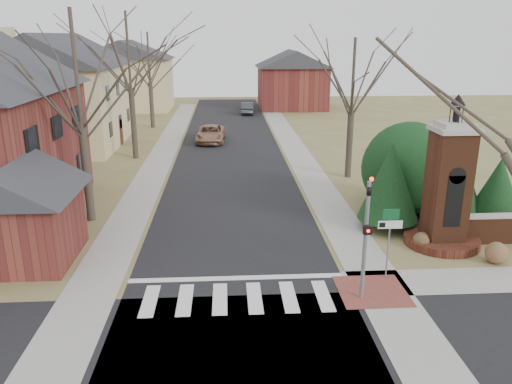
{
  "coord_description": "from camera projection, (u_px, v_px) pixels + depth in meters",
  "views": [
    {
      "loc": [
        -0.29,
        -14.56,
        8.7
      ],
      "look_at": [
        0.97,
        6.0,
        2.22
      ],
      "focal_mm": 35.0,
      "sensor_mm": 36.0,
      "label": 1
    }
  ],
  "objects": [
    {
      "name": "distant_car",
      "position": [
        247.0,
        108.0,
        57.68
      ],
      "size": [
        1.59,
        4.08,
        1.32
      ],
      "primitive_type": "imported",
      "rotation": [
        0.0,
        0.0,
        3.09
      ],
      "color": "#35393D",
      "rests_on": "ground"
    },
    {
      "name": "garage_left",
      "position": [
        18.0,
        207.0,
        19.6
      ],
      "size": [
        4.8,
        4.8,
        4.29
      ],
      "color": "brown",
      "rests_on": "ground"
    },
    {
      "name": "cross_street",
      "position": [
        241.0,
        368.0,
        13.63
      ],
      "size": [
        120.0,
        8.0,
        0.01
      ],
      "primitive_type": "cube",
      "color": "black",
      "rests_on": "ground"
    },
    {
      "name": "sign_post",
      "position": [
        390.0,
        230.0,
        18.12
      ],
      "size": [
        0.9,
        0.07,
        2.75
      ],
      "color": "slate",
      "rests_on": "ground"
    },
    {
      "name": "house_stucco_left",
      "position": [
        60.0,
        89.0,
        40.03
      ],
      "size": [
        9.8,
        12.8,
        9.28
      ],
      "color": "beige",
      "rests_on": "ground"
    },
    {
      "name": "house_distant_right",
      "position": [
        292.0,
        78.0,
        61.55
      ],
      "size": [
        8.8,
        8.8,
        7.3
      ],
      "color": "brown",
      "rests_on": "ground"
    },
    {
      "name": "sidewalk_right_main",
      "position": [
        299.0,
        156.0,
        37.73
      ],
      "size": [
        2.0,
        60.0,
        0.02
      ],
      "primitive_type": "cube",
      "color": "gray",
      "rests_on": "ground"
    },
    {
      "name": "crosswalk_zone",
      "position": [
        237.0,
        298.0,
        17.25
      ],
      "size": [
        8.0,
        2.2,
        0.02
      ],
      "primitive_type": "cube",
      "color": "silver",
      "rests_on": "ground"
    },
    {
      "name": "house_distant_left",
      "position": [
        128.0,
        74.0,
        60.21
      ],
      "size": [
        10.8,
        8.8,
        8.53
      ],
      "color": "beige",
      "rests_on": "ground"
    },
    {
      "name": "evergreen_mid",
      "position": [
        450.0,
        167.0,
        24.13
      ],
      "size": [
        3.4,
        3.4,
        4.7
      ],
      "color": "#473D33",
      "rests_on": "ground"
    },
    {
      "name": "pickup_truck",
      "position": [
        211.0,
        134.0,
        42.46
      ],
      "size": [
        2.51,
        5.06,
        1.38
      ],
      "primitive_type": "imported",
      "rotation": [
        0.0,
        0.0,
        -0.05
      ],
      "color": "#9D7155",
      "rests_on": "ground"
    },
    {
      "name": "bare_tree_1",
      "position": [
        128.0,
        45.0,
        34.62
      ],
      "size": [
        8.4,
        8.4,
        11.64
      ],
      "color": "#473D33",
      "rests_on": "ground"
    },
    {
      "name": "evergreen_mass",
      "position": [
        409.0,
        165.0,
        25.34
      ],
      "size": [
        4.8,
        4.8,
        4.8
      ],
      "primitive_type": "sphere",
      "color": "black",
      "rests_on": "ground"
    },
    {
      "name": "ground",
      "position": [
        238.0,
        311.0,
        16.49
      ],
      "size": [
        120.0,
        120.0,
        0.0
      ],
      "primitive_type": "plane",
      "color": "brown",
      "rests_on": "ground"
    },
    {
      "name": "curb_apron",
      "position": [
        372.0,
        291.0,
        17.72
      ],
      "size": [
        2.4,
        2.4,
        0.02
      ],
      "primitive_type": "cube",
      "color": "brown",
      "rests_on": "ground"
    },
    {
      "name": "bare_tree_2",
      "position": [
        148.0,
        54.0,
        47.27
      ],
      "size": [
        7.35,
        7.35,
        10.19
      ],
      "color": "#473D33",
      "rests_on": "ground"
    },
    {
      "name": "evergreen_far",
      "position": [
        498.0,
        186.0,
        23.5
      ],
      "size": [
        2.4,
        2.4,
        3.3
      ],
      "color": "#473D33",
      "rests_on": "ground"
    },
    {
      "name": "dry_shrub_right",
      "position": [
        497.0,
        253.0,
        19.82
      ],
      "size": [
        0.88,
        0.88,
        0.88
      ],
      "primitive_type": "sphere",
      "color": "brown",
      "rests_on": "ground"
    },
    {
      "name": "stop_bar",
      "position": [
        236.0,
        278.0,
        18.68
      ],
      "size": [
        8.0,
        0.35,
        0.02
      ],
      "primitive_type": "cube",
      "color": "silver",
      "rests_on": "ground"
    },
    {
      "name": "evergreen_near",
      "position": [
        390.0,
        181.0,
        22.88
      ],
      "size": [
        2.8,
        2.8,
        4.1
      ],
      "color": "#473D33",
      "rests_on": "ground"
    },
    {
      "name": "traffic_signal_pole",
      "position": [
        366.0,
        229.0,
        16.51
      ],
      "size": [
        0.28,
        0.41,
        4.5
      ],
      "color": "slate",
      "rests_on": "ground"
    },
    {
      "name": "sidewalk_left",
      "position": [
        160.0,
        157.0,
        37.13
      ],
      "size": [
        2.0,
        60.0,
        0.02
      ],
      "primitive_type": "cube",
      "color": "gray",
      "rests_on": "ground"
    },
    {
      "name": "bare_tree_3",
      "position": [
        354.0,
        70.0,
        30.15
      ],
      "size": [
        7.0,
        7.0,
        9.7
      ],
      "color": "#473D33",
      "rests_on": "ground"
    },
    {
      "name": "bare_tree_0",
      "position": [
        75.0,
        59.0,
        22.34
      ],
      "size": [
        8.05,
        8.05,
        11.15
      ],
      "color": "#473D33",
      "rests_on": "ground"
    },
    {
      "name": "dry_shrub_left",
      "position": [
        422.0,
        240.0,
        21.22
      ],
      "size": [
        0.73,
        0.73,
        0.73
      ],
      "primitive_type": "sphere",
      "color": "brown",
      "rests_on": "ground"
    },
    {
      "name": "main_street",
      "position": [
        230.0,
        157.0,
        37.43
      ],
      "size": [
        8.0,
        70.0,
        0.01
      ],
      "primitive_type": "cube",
      "color": "black",
      "rests_on": "ground"
    },
    {
      "name": "brick_gate_monument",
      "position": [
        446.0,
        197.0,
        21.12
      ],
      "size": [
        3.2,
        3.2,
        6.47
      ],
      "color": "#562C19",
      "rests_on": "ground"
    }
  ]
}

